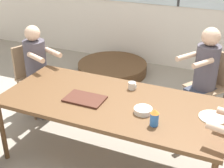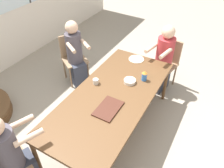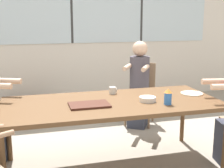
{
  "view_description": "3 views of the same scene",
  "coord_description": "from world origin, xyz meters",
  "views": [
    {
      "loc": [
        1.05,
        -2.4,
        2.19
      ],
      "look_at": [
        0.0,
        0.0,
        0.89
      ],
      "focal_mm": 50.0,
      "sensor_mm": 36.0,
      "label": 1
    },
    {
      "loc": [
        -1.85,
        -1.04,
        2.61
      ],
      "look_at": [
        0.0,
        0.0,
        0.89
      ],
      "focal_mm": 35.0,
      "sensor_mm": 36.0,
      "label": 2
    },
    {
      "loc": [
        -0.79,
        -2.9,
        1.54
      ],
      "look_at": [
        0.0,
        0.0,
        0.89
      ],
      "focal_mm": 50.0,
      "sensor_mm": 36.0,
      "label": 3
    }
  ],
  "objects": [
    {
      "name": "dining_table",
      "position": [
        0.0,
        0.0,
        0.66
      ],
      "size": [
        2.16,
        0.97,
        0.71
      ],
      "color": "brown",
      "rests_on": "ground_plane"
    },
    {
      "name": "person_woman_green_shirt",
      "position": [
        -1.23,
        0.5,
        0.54
      ],
      "size": [
        0.55,
        0.43,
        1.17
      ],
      "rotation": [
        0.0,
        0.0,
        -1.96
      ],
      "color": "#333847",
      "rests_on": "ground_plane"
    },
    {
      "name": "sippy_cup",
      "position": [
        0.49,
        -0.24,
        0.78
      ],
      "size": [
        0.08,
        0.08,
        0.16
      ],
      "color": "blue",
      "rests_on": "dining_table"
    },
    {
      "name": "chair_for_man_teal_shirt",
      "position": [
        0.79,
        1.27,
        0.53
      ],
      "size": [
        0.55,
        0.55,
        0.88
      ],
      "rotation": [
        0.0,
        0.0,
        -3.7
      ],
      "color": "#937556",
      "rests_on": "ground_plane"
    },
    {
      "name": "food_tray_dark",
      "position": [
        -0.25,
        -0.09,
        0.72
      ],
      "size": [
        0.38,
        0.25,
        0.02
      ],
      "color": "#472319",
      "rests_on": "dining_table"
    },
    {
      "name": "person_man_blue_shirt",
      "position": [
        1.31,
        -0.26,
        0.55
      ],
      "size": [
        0.57,
        0.38,
        1.2
      ],
      "rotation": [
        0.0,
        0.0,
        1.38
      ],
      "color": "#333847",
      "rests_on": "ground_plane"
    },
    {
      "name": "coffee_mug",
      "position": [
        0.09,
        0.31,
        0.74
      ],
      "size": [
        0.08,
        0.08,
        0.08
      ],
      "color": "beige",
      "rests_on": "dining_table"
    },
    {
      "name": "bowl_white_shallow",
      "position": [
        0.34,
        -0.09,
        0.73
      ],
      "size": [
        0.17,
        0.17,
        0.05
      ],
      "color": "silver",
      "rests_on": "dining_table"
    },
    {
      "name": "chair_for_man_blue_shirt",
      "position": [
        1.46,
        -0.29,
        0.53
      ],
      "size": [
        0.47,
        0.47,
        0.88
      ],
      "rotation": [
        0.0,
        0.0,
        1.38
      ],
      "color": "#937556",
      "rests_on": "ground_plane"
    },
    {
      "name": "plate_tortillas",
      "position": [
        0.93,
        0.08,
        0.71
      ],
      "size": [
        0.24,
        0.24,
        0.01
      ],
      "color": "beige",
      "rests_on": "dining_table"
    },
    {
      "name": "person_man_teal_shirt",
      "position": [
        0.7,
        1.13,
        0.56
      ],
      "size": [
        0.5,
        0.57,
        1.21
      ],
      "rotation": [
        0.0,
        0.0,
        -3.7
      ],
      "color": "#333847",
      "rests_on": "ground_plane"
    },
    {
      "name": "ground_plane",
      "position": [
        0.0,
        0.0,
        0.0
      ],
      "size": [
        16.0,
        16.0,
        0.0
      ],
      "primitive_type": "plane",
      "color": "gray"
    }
  ]
}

